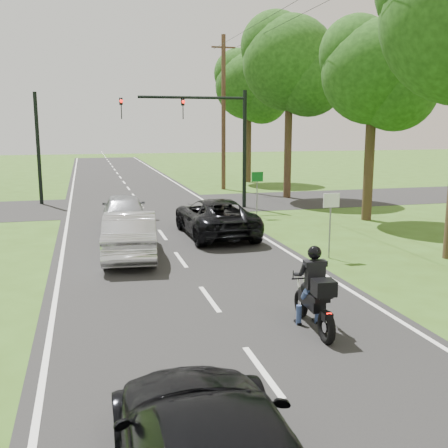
{
  "coord_description": "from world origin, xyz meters",
  "views": [
    {
      "loc": [
        -2.85,
        -12.08,
        4.24
      ],
      "look_at": [
        1.17,
        3.0,
        1.3
      ],
      "focal_mm": 42.0,
      "sensor_mm": 36.0,
      "label": 1
    }
  ],
  "objects_px": {
    "silver_sedan": "(130,234)",
    "dark_suv": "(215,217)",
    "silver_suv": "(124,210)",
    "traffic_signal": "(209,128)",
    "utility_pole_far": "(223,112)",
    "motorcycle_rider": "(315,297)",
    "sign_white": "(331,210)",
    "sign_green": "(257,183)"
  },
  "relations": [
    {
      "from": "sign_green",
      "to": "traffic_signal",
      "type": "bearing_deg",
      "value": 117.38
    },
    {
      "from": "utility_pole_far",
      "to": "sign_white",
      "type": "xyz_separation_m",
      "value": [
        -1.5,
        -19.02,
        -3.49
      ]
    },
    {
      "from": "traffic_signal",
      "to": "utility_pole_far",
      "type": "xyz_separation_m",
      "value": [
        2.86,
        8.0,
        0.95
      ]
    },
    {
      "from": "utility_pole_far",
      "to": "sign_green",
      "type": "relative_size",
      "value": 4.71
    },
    {
      "from": "traffic_signal",
      "to": "utility_pole_far",
      "type": "relative_size",
      "value": 0.64
    },
    {
      "from": "motorcycle_rider",
      "to": "sign_green",
      "type": "xyz_separation_m",
      "value": [
        3.23,
        13.48,
        0.88
      ]
    },
    {
      "from": "dark_suv",
      "to": "sign_white",
      "type": "height_order",
      "value": "sign_white"
    },
    {
      "from": "traffic_signal",
      "to": "silver_sedan",
      "type": "bearing_deg",
      "value": -117.66
    },
    {
      "from": "silver_sedan",
      "to": "traffic_signal",
      "type": "height_order",
      "value": "traffic_signal"
    },
    {
      "from": "dark_suv",
      "to": "utility_pole_far",
      "type": "distance_m",
      "value": 15.79
    },
    {
      "from": "sign_white",
      "to": "sign_green",
      "type": "xyz_separation_m",
      "value": [
        0.2,
        8.0,
        0.0
      ]
    },
    {
      "from": "silver_suv",
      "to": "sign_white",
      "type": "distance_m",
      "value": 9.12
    },
    {
      "from": "silver_sedan",
      "to": "utility_pole_far",
      "type": "xyz_separation_m",
      "value": [
        7.71,
        17.24,
        4.31
      ]
    },
    {
      "from": "traffic_signal",
      "to": "dark_suv",
      "type": "bearing_deg",
      "value": -101.61
    },
    {
      "from": "traffic_signal",
      "to": "sign_green",
      "type": "height_order",
      "value": "traffic_signal"
    },
    {
      "from": "traffic_signal",
      "to": "motorcycle_rider",
      "type": "bearing_deg",
      "value": -95.79
    },
    {
      "from": "utility_pole_far",
      "to": "silver_sedan",
      "type": "bearing_deg",
      "value": -114.08
    },
    {
      "from": "motorcycle_rider",
      "to": "silver_sedan",
      "type": "height_order",
      "value": "motorcycle_rider"
    },
    {
      "from": "motorcycle_rider",
      "to": "sign_white",
      "type": "relative_size",
      "value": 1.0
    },
    {
      "from": "motorcycle_rider",
      "to": "silver_suv",
      "type": "xyz_separation_m",
      "value": [
        -3.0,
        12.26,
        0.04
      ]
    },
    {
      "from": "silver_sedan",
      "to": "sign_white",
      "type": "distance_m",
      "value": 6.51
    },
    {
      "from": "silver_suv",
      "to": "sign_green",
      "type": "relative_size",
      "value": 2.07
    },
    {
      "from": "utility_pole_far",
      "to": "sign_white",
      "type": "distance_m",
      "value": 19.39
    },
    {
      "from": "silver_suv",
      "to": "dark_suv",
      "type": "bearing_deg",
      "value": 147.89
    },
    {
      "from": "dark_suv",
      "to": "traffic_signal",
      "type": "height_order",
      "value": "traffic_signal"
    },
    {
      "from": "dark_suv",
      "to": "sign_white",
      "type": "bearing_deg",
      "value": 120.43
    },
    {
      "from": "silver_suv",
      "to": "motorcycle_rider",
      "type": "bearing_deg",
      "value": 106.91
    },
    {
      "from": "motorcycle_rider",
      "to": "utility_pole_far",
      "type": "relative_size",
      "value": 0.21
    },
    {
      "from": "silver_sedan",
      "to": "silver_suv",
      "type": "xyz_separation_m",
      "value": [
        0.18,
        5.01,
        -0.01
      ]
    },
    {
      "from": "silver_sedan",
      "to": "sign_green",
      "type": "height_order",
      "value": "sign_green"
    },
    {
      "from": "utility_pole_far",
      "to": "sign_green",
      "type": "xyz_separation_m",
      "value": [
        -1.3,
        -11.02,
        -3.49
      ]
    },
    {
      "from": "silver_suv",
      "to": "traffic_signal",
      "type": "relative_size",
      "value": 0.69
    },
    {
      "from": "motorcycle_rider",
      "to": "sign_white",
      "type": "height_order",
      "value": "sign_white"
    },
    {
      "from": "traffic_signal",
      "to": "sign_white",
      "type": "distance_m",
      "value": 11.39
    },
    {
      "from": "motorcycle_rider",
      "to": "dark_suv",
      "type": "relative_size",
      "value": 0.41
    },
    {
      "from": "silver_sedan",
      "to": "dark_suv",
      "type": "bearing_deg",
      "value": -136.8
    },
    {
      "from": "motorcycle_rider",
      "to": "utility_pole_far",
      "type": "distance_m",
      "value": 25.29
    },
    {
      "from": "silver_suv",
      "to": "sign_white",
      "type": "relative_size",
      "value": 2.07
    },
    {
      "from": "sign_white",
      "to": "silver_sedan",
      "type": "bearing_deg",
      "value": 164.03
    },
    {
      "from": "motorcycle_rider",
      "to": "sign_green",
      "type": "relative_size",
      "value": 1.0
    },
    {
      "from": "motorcycle_rider",
      "to": "sign_white",
      "type": "xyz_separation_m",
      "value": [
        3.03,
        5.48,
        0.88
      ]
    },
    {
      "from": "sign_green",
      "to": "silver_sedan",
      "type": "bearing_deg",
      "value": -135.83
    }
  ]
}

